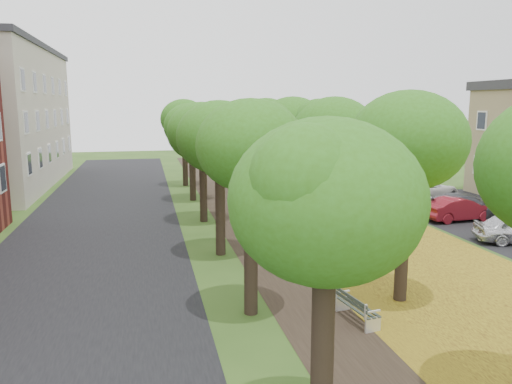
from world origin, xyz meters
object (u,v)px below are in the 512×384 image
bench (356,307)px  car_white (422,190)px  car_red (459,209)px  car_grey (467,206)px

bench → car_white: 19.34m
car_red → car_grey: car_grey is taller
car_grey → car_white: car_white is taller
bench → car_grey: bearing=-54.7°
car_grey → car_white: size_ratio=0.86×
bench → car_red: size_ratio=0.46×
bench → car_red: car_red is taller
car_red → car_white: 5.31m
bench → car_red: bearing=-53.8°
car_grey → car_white: (0.14, 4.77, 0.07)m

